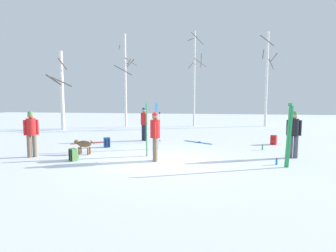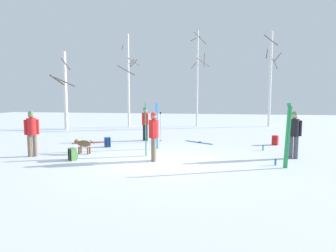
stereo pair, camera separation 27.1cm
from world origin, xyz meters
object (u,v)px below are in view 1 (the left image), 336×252
birch_tree_3 (267,78)px  water_bottle_1 (262,148)px  person_2 (155,133)px  backpack_2 (73,155)px  birch_tree_2 (195,77)px  person_1 (294,131)px  person_0 (144,122)px  backpack_0 (274,140)px  ski_pair_planted_0 (146,130)px  ski_pair_planted_1 (289,136)px  ski_pair_lying_0 (90,143)px  birch_tree_0 (62,90)px  ski_pair_planted_2 (157,126)px  birch_tree_1 (125,79)px  person_3 (31,131)px  ski_poles_0 (160,126)px  water_bottle_0 (277,162)px  dog (83,144)px  ski_pair_lying_1 (198,142)px  backpack_1 (107,142)px

birch_tree_3 → water_bottle_1: bearing=-100.5°
person_2 → birch_tree_3: bearing=65.8°
backpack_2 → birch_tree_2: 13.79m
birch_tree_3 → person_1: bearing=-95.4°
person_0 → birch_tree_3: size_ratio=0.24×
backpack_0 → ski_pair_planted_0: bearing=-146.4°
ski_pair_planted_1 → ski_pair_lying_0: (-8.25, 3.53, -1.00)m
birch_tree_0 → ski_pair_planted_2: bearing=-38.3°
birch_tree_0 → backpack_0: bearing=-17.8°
person_2 → ski_pair_planted_1: (4.32, -0.24, 0.03)m
backpack_2 → birch_tree_1: birch_tree_1 is taller
person_3 → ski_pair_planted_1: size_ratio=0.84×
ski_pair_planted_1 → ski_pair_planted_0: bearing=167.8°
ski_poles_0 → water_bottle_0: bearing=-41.4°
dog → ski_poles_0: (2.38, 3.48, 0.41)m
ski_pair_lying_1 → water_bottle_0: bearing=-56.8°
birch_tree_1 → birch_tree_2: bearing=13.7°
ski_pair_lying_0 → ski_poles_0: ski_poles_0 is taller
water_bottle_0 → ski_pair_lying_1: bearing=123.2°
ski_pair_planted_1 → water_bottle_1: ski_pair_planted_1 is taller
person_0 → ski_pair_planted_1: ski_pair_planted_1 is taller
person_1 → ski_pair_planted_0: 5.41m
backpack_1 → birch_tree_0: 8.69m
water_bottle_0 → birch_tree_2: bearing=105.9°
backpack_1 → water_bottle_1: backpack_1 is taller
person_2 → water_bottle_0: 4.15m
person_2 → backpack_2: 2.96m
person_0 → ski_pair_planted_2: bearing=-63.7°
person_3 → backpack_2: size_ratio=3.90×
water_bottle_1 → person_2: bearing=-145.7°
ski_pair_planted_0 → birch_tree_0: birch_tree_0 is taller
person_2 → ski_pair_planted_0: ski_pair_planted_0 is taller
ski_poles_0 → birch_tree_0: bearing=150.6°
ski_pair_lying_1 → birch_tree_0: (-9.53, 4.17, 2.74)m
person_1 → ski_pair_planted_0: size_ratio=0.85×
person_0 → water_bottle_1: 5.92m
person_0 → person_1: size_ratio=1.00×
ski_pair_planted_1 → birch_tree_1: size_ratio=0.29×
water_bottle_0 → birch_tree_0: birch_tree_0 is taller
backpack_0 → birch_tree_2: (-4.29, 8.12, 3.60)m
ski_pair_lying_0 → ski_poles_0: 3.50m
ski_poles_0 → backpack_2: bearing=-115.2°
person_3 → person_1: bearing=8.2°
person_2 → water_bottle_0: bearing=1.2°
backpack_0 → water_bottle_1: (-0.77, -1.57, -0.11)m
backpack_1 → backpack_2: 2.81m
backpack_1 → birch_tree_1: 9.65m
ski_pair_lying_1 → backpack_0: (3.56, -0.03, 0.20)m
person_2 → backpack_2: person_2 is taller
birch_tree_0 → ski_pair_lying_0: bearing=-50.3°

